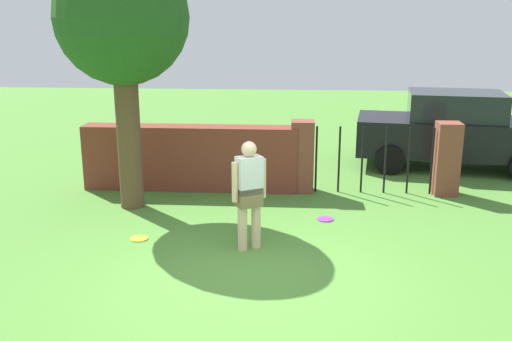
{
  "coord_description": "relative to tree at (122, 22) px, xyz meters",
  "views": [
    {
      "loc": [
        0.56,
        -6.86,
        3.33
      ],
      "look_at": [
        -0.05,
        1.74,
        1.0
      ],
      "focal_mm": 40.24,
      "sensor_mm": 36.0,
      "label": 1
    }
  ],
  "objects": [
    {
      "name": "tree",
      "position": [
        0.0,
        0.0,
        0.0
      ],
      "size": [
        2.25,
        2.25,
        4.43
      ],
      "color": "brown",
      "rests_on": "ground"
    },
    {
      "name": "car",
      "position": [
        6.43,
        3.19,
        -2.37
      ],
      "size": [
        4.4,
        2.37,
        1.72
      ],
      "rotation": [
        0.0,
        0.0,
        3.0
      ],
      "color": "black",
      "rests_on": "ground"
    },
    {
      "name": "ground_plane",
      "position": [
        2.36,
        -2.81,
        -3.23
      ],
      "size": [
        40.0,
        40.0,
        0.0
      ],
      "primitive_type": "plane",
      "color": "#4C8433"
    },
    {
      "name": "fence_gate",
      "position": [
        4.43,
        1.15,
        -2.53
      ],
      "size": [
        3.18,
        0.44,
        1.4
      ],
      "color": "brown",
      "rests_on": "ground"
    },
    {
      "name": "frisbee_yellow",
      "position": [
        0.54,
        -1.55,
        -3.22
      ],
      "size": [
        0.27,
        0.27,
        0.02
      ],
      "primitive_type": "cylinder",
      "color": "yellow",
      "rests_on": "ground"
    },
    {
      "name": "person",
      "position": [
        2.26,
        -1.79,
        -2.33
      ],
      "size": [
        0.48,
        0.37,
        1.62
      ],
      "rotation": [
        0.0,
        0.0,
        0.54
      ],
      "color": "beige",
      "rests_on": "ground"
    },
    {
      "name": "brick_wall",
      "position": [
        0.86,
        1.15,
        -2.6
      ],
      "size": [
        4.19,
        0.5,
        1.27
      ],
      "primitive_type": "cube",
      "color": "brown",
      "rests_on": "ground"
    },
    {
      "name": "frisbee_purple",
      "position": [
        3.45,
        -0.47,
        -3.22
      ],
      "size": [
        0.27,
        0.27,
        0.02
      ],
      "primitive_type": "cylinder",
      "color": "purple",
      "rests_on": "ground"
    }
  ]
}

